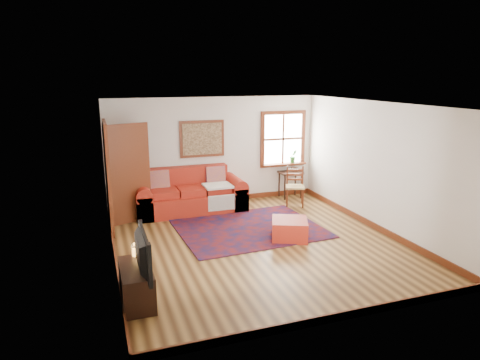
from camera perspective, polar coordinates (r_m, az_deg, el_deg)
name	(u,v)px	position (r m, az deg, el deg)	size (l,w,h in m)	color
ground	(256,242)	(7.91, 2.18, -8.31)	(5.50, 5.50, 0.00)	#492C13
room_envelope	(257,153)	(7.46, 2.26, 3.56)	(5.04, 5.54, 2.52)	silver
window	(284,144)	(10.65, 5.92, 4.74)	(1.18, 0.20, 1.38)	white
doorway	(121,174)	(8.83, -15.57, 0.81)	(0.89, 1.08, 2.14)	black
framed_artwork	(202,139)	(9.93, -5.07, 5.49)	(1.05, 0.07, 0.85)	#622A15
persian_rug	(249,228)	(8.57, 1.22, -6.45)	(2.76, 2.21, 0.02)	#590F0C
red_leather_sofa	(190,197)	(9.68, -6.70, -2.24)	(2.44, 1.01, 0.95)	#A72415
red_ottoman	(289,229)	(8.08, 6.61, -6.51)	(0.64, 0.64, 0.37)	#A72415
side_table	(290,176)	(10.66, 6.74, 0.48)	(0.55, 0.41, 0.66)	black
ladder_back_chair	(295,185)	(10.06, 7.34, -0.63)	(0.55, 0.54, 0.91)	tan
media_cabinet	(137,285)	(6.05, -13.63, -13.39)	(0.41, 0.90, 0.50)	black
television	(137,253)	(5.67, -13.54, -9.42)	(0.97, 0.13, 0.56)	black
candle_hurricane	(136,250)	(6.26, -13.70, -9.10)	(0.12, 0.12, 0.18)	silver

